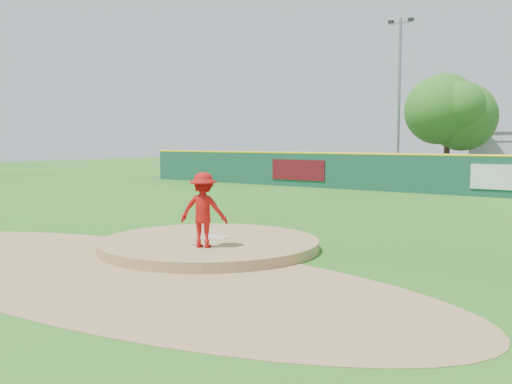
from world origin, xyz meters
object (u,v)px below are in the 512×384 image
Objects in this scene: playground_slide at (272,168)px; deciduous_tree at (448,111)px; van at (428,171)px; light_pole_left at (399,92)px; pitcher at (204,210)px.

deciduous_tree reaches higher than playground_slide.
van is at bearing 7.55° from playground_slide.
light_pole_left reaches higher than deciduous_tree.
light_pole_left is at bearing -100.10° from pitcher.
pitcher is 0.33× the size of van.
light_pole_left is at bearing 72.37° from van.
playground_slide is (-11.36, -1.51, -0.04)m from van.
playground_slide is at bearing -163.39° from light_pole_left.
playground_slide is at bearing 103.63° from van.
deciduous_tree is (12.81, 0.63, 3.85)m from playground_slide.
van is at bearing -23.70° from light_pole_left.
pitcher is 29.56m from playground_slide.
pitcher is 26.22m from deciduous_tree.
light_pole_left is (-4.00, 2.00, 1.50)m from deciduous_tree.
deciduous_tree reaches higher than pitcher.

